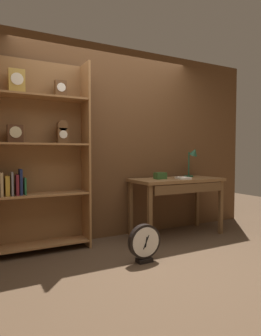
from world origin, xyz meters
TOP-DOWN VIEW (x-y plane):
  - ground_plane at (0.00, 0.00)m, footprint 10.00×10.00m
  - back_wood_panel at (0.00, 1.18)m, footprint 4.80×0.05m
  - bookshelf at (-0.97, 1.00)m, footprint 1.11×0.32m
  - workbench at (0.88, 0.79)m, footprint 1.29×0.61m
  - desk_lamp at (1.26, 0.91)m, footprint 0.20×0.20m
  - toolbox_small at (0.62, 0.83)m, footprint 0.16×0.10m
  - open_repair_manual at (0.91, 0.70)m, footprint 0.21×0.25m
  - round_clock_large at (-0.05, 0.12)m, footprint 0.36×0.11m

SIDE VIEW (x-z plane):
  - ground_plane at x=0.00m, z-range 0.00..0.00m
  - round_clock_large at x=-0.05m, z-range 0.00..0.41m
  - workbench at x=0.88m, z-range 0.30..1.10m
  - open_repair_manual at x=0.91m, z-range 0.80..0.82m
  - toolbox_small at x=0.62m, z-range 0.80..0.89m
  - desk_lamp at x=1.26m, z-range 0.87..1.31m
  - bookshelf at x=-0.97m, z-range 0.00..2.25m
  - back_wood_panel at x=0.00m, z-range 0.00..2.60m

